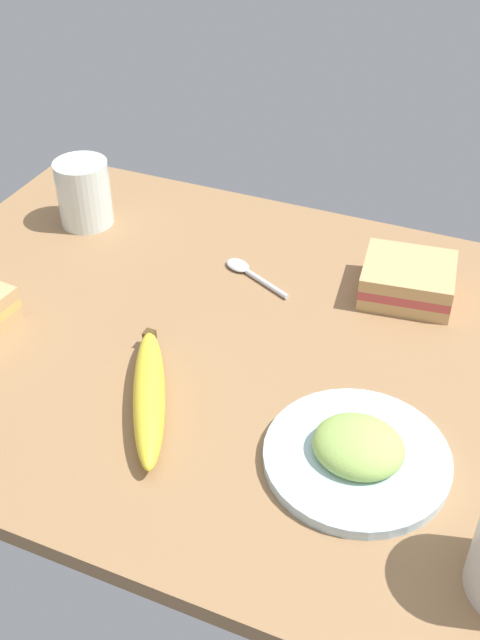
# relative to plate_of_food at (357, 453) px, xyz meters

# --- Properties ---
(tabletop) EXTENTS (0.90, 0.64, 0.02)m
(tabletop) POSITION_rel_plate_of_food_xyz_m (-0.17, 0.12, -0.02)
(tabletop) COLOR #936D47
(tabletop) RESTS_ON ground
(plate_of_food) EXTENTS (0.18, 0.18, 0.04)m
(plate_of_food) POSITION_rel_plate_of_food_xyz_m (0.00, 0.00, 0.00)
(plate_of_food) COLOR silver
(plate_of_food) RESTS_ON tabletop
(sandwich_side) EXTENTS (0.12, 0.11, 0.04)m
(sandwich_side) POSITION_rel_plate_of_food_xyz_m (-0.02, 0.29, 0.01)
(sandwich_side) COLOR tan
(sandwich_side) RESTS_ON tabletop
(glass_of_milk) EXTENTS (0.07, 0.07, 0.09)m
(glass_of_milk) POSITION_rel_plate_of_food_xyz_m (-0.48, 0.28, 0.03)
(glass_of_milk) COLOR silver
(glass_of_milk) RESTS_ON tabletop
(banana) EXTENTS (0.12, 0.19, 0.03)m
(banana) POSITION_rel_plate_of_food_xyz_m (-0.22, -0.01, 0.00)
(banana) COLOR yellow
(banana) RESTS_ON tabletop
(spoon) EXTENTS (0.11, 0.06, 0.01)m
(spoon) POSITION_rel_plate_of_food_xyz_m (-0.22, 0.25, -0.01)
(spoon) COLOR silver
(spoon) RESTS_ON tabletop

